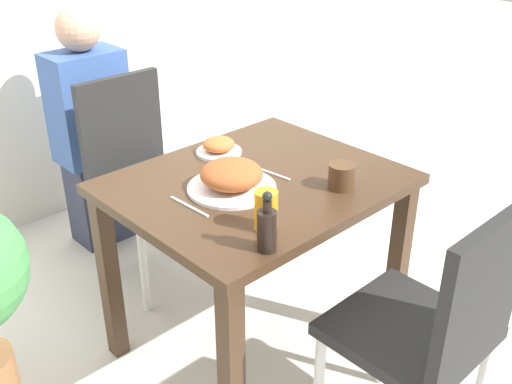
# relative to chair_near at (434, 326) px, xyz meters

# --- Properties ---
(ground_plane) EXTENTS (16.00, 16.00, 0.00)m
(ground_plane) POSITION_rel_chair_near_xyz_m (-0.02, 0.72, -0.52)
(ground_plane) COLOR beige
(dining_table) EXTENTS (0.94, 0.78, 0.74)m
(dining_table) POSITION_rel_chair_near_xyz_m (-0.02, 0.72, 0.09)
(dining_table) COLOR #3D2819
(dining_table) RESTS_ON ground_plane
(chair_near) EXTENTS (0.42, 0.42, 0.92)m
(chair_near) POSITION_rel_chair_near_xyz_m (0.00, 0.00, 0.00)
(chair_near) COLOR black
(chair_near) RESTS_ON ground_plane
(chair_far) EXTENTS (0.42, 0.42, 0.92)m
(chair_far) POSITION_rel_chair_near_xyz_m (-0.03, 1.46, 0.00)
(chair_far) COLOR black
(chair_far) RESTS_ON ground_plane
(food_plate) EXTENTS (0.30, 0.30, 0.10)m
(food_plate) POSITION_rel_chair_near_xyz_m (-0.13, 0.72, 0.26)
(food_plate) COLOR white
(food_plate) RESTS_ON dining_table
(side_plate) EXTENTS (0.17, 0.17, 0.06)m
(side_plate) POSITION_rel_chair_near_xyz_m (0.03, 0.98, 0.24)
(side_plate) COLOR white
(side_plate) RESTS_ON dining_table
(drink_cup) EXTENTS (0.09, 0.09, 0.08)m
(drink_cup) POSITION_rel_chair_near_xyz_m (0.14, 0.48, 0.26)
(drink_cup) COLOR #4C331E
(drink_cup) RESTS_ON dining_table
(juice_glass) EXTENTS (0.07, 0.07, 0.12)m
(juice_glass) POSITION_rel_chair_near_xyz_m (-0.22, 0.46, 0.27)
(juice_glass) COLOR orange
(juice_glass) RESTS_ON dining_table
(sauce_bottle) EXTENTS (0.06, 0.06, 0.18)m
(sauce_bottle) POSITION_rel_chair_near_xyz_m (-0.30, 0.38, 0.28)
(sauce_bottle) COLOR black
(sauce_bottle) RESTS_ON dining_table
(fork_utensil) EXTENTS (0.02, 0.18, 0.00)m
(fork_utensil) POSITION_rel_chair_near_xyz_m (-0.31, 0.72, 0.22)
(fork_utensil) COLOR silver
(fork_utensil) RESTS_ON dining_table
(spoon_utensil) EXTENTS (0.03, 0.17, 0.00)m
(spoon_utensil) POSITION_rel_chair_near_xyz_m (0.05, 0.72, 0.22)
(spoon_utensil) COLOR silver
(spoon_utensil) RESTS_ON dining_table
(person_figure) EXTENTS (0.34, 0.22, 1.17)m
(person_figure) POSITION_rel_chair_near_xyz_m (-0.03, 1.86, 0.06)
(person_figure) COLOR #2D3347
(person_figure) RESTS_ON ground_plane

